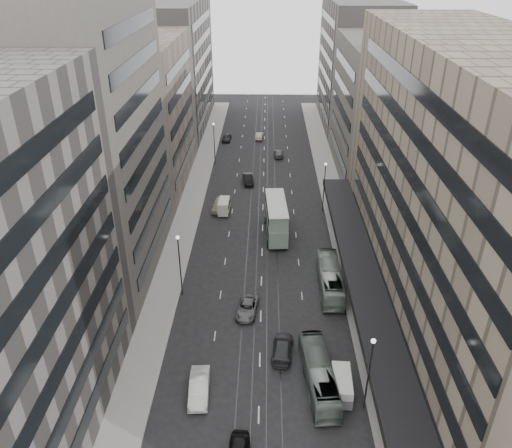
# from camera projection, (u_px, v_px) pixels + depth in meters

# --- Properties ---
(ground) EXTENTS (220.00, 220.00, 0.00)m
(ground) POSITION_uv_depth(u_px,v_px,m) (260.00, 367.00, 50.68)
(ground) COLOR black
(ground) RESTS_ON ground
(sidewalk_right) EXTENTS (4.00, 125.00, 0.15)m
(sidewalk_right) POSITION_uv_depth(u_px,v_px,m) (335.00, 203.00, 83.29)
(sidewalk_right) COLOR gray
(sidewalk_right) RESTS_ON ground
(sidewalk_left) EXTENTS (4.00, 125.00, 0.15)m
(sidewalk_left) POSITION_uv_depth(u_px,v_px,m) (192.00, 202.00, 83.74)
(sidewalk_left) COLOR gray
(sidewalk_left) RESTS_ON ground
(department_store) EXTENTS (19.20, 60.00, 30.00)m
(department_store) POSITION_uv_depth(u_px,v_px,m) (475.00, 202.00, 50.10)
(department_store) COLOR #7D715B
(department_store) RESTS_ON ground
(building_right_mid) EXTENTS (15.00, 28.00, 24.00)m
(building_right_mid) POSITION_uv_depth(u_px,v_px,m) (383.00, 109.00, 90.09)
(building_right_mid) COLOR #4E4943
(building_right_mid) RESTS_ON ground
(building_right_far) EXTENTS (15.00, 32.00, 28.00)m
(building_right_far) POSITION_uv_depth(u_px,v_px,m) (358.00, 65.00, 115.43)
(building_right_far) COLOR #615B57
(building_right_far) RESTS_ON ground
(building_left_b) EXTENTS (15.00, 26.00, 34.00)m
(building_left_b) POSITION_uv_depth(u_px,v_px,m) (83.00, 143.00, 59.57)
(building_left_b) COLOR #4E4943
(building_left_b) RESTS_ON ground
(building_left_c) EXTENTS (15.00, 28.00, 25.00)m
(building_left_c) POSITION_uv_depth(u_px,v_px,m) (139.00, 115.00, 85.40)
(building_left_c) COLOR gray
(building_left_c) RESTS_ON ground
(building_left_d) EXTENTS (15.00, 38.00, 28.00)m
(building_left_d) POSITION_uv_depth(u_px,v_px,m) (171.00, 67.00, 113.61)
(building_left_d) COLOR #615B57
(building_left_d) RESTS_ON ground
(lamp_right_near) EXTENTS (0.44, 0.44, 8.32)m
(lamp_right_near) POSITION_uv_depth(u_px,v_px,m) (370.00, 366.00, 43.61)
(lamp_right_near) COLOR #262628
(lamp_right_near) RESTS_ON ground
(lamp_right_far) EXTENTS (0.44, 0.44, 8.32)m
(lamp_right_far) POSITION_uv_depth(u_px,v_px,m) (325.00, 181.00, 78.68)
(lamp_right_far) COLOR #262628
(lamp_right_far) RESTS_ON ground
(lamp_left_near) EXTENTS (0.44, 0.44, 8.32)m
(lamp_left_near) POSITION_uv_depth(u_px,v_px,m) (179.00, 259.00, 58.88)
(lamp_left_near) COLOR #262628
(lamp_left_near) RESTS_ON ground
(lamp_left_far) EXTENTS (0.44, 0.44, 8.32)m
(lamp_left_far) POSITION_uv_depth(u_px,v_px,m) (214.00, 139.00, 96.58)
(lamp_left_far) COLOR #262628
(lamp_left_far) RESTS_ON ground
(bus_near) EXTENTS (3.39, 10.56, 2.89)m
(bus_near) POSITION_uv_depth(u_px,v_px,m) (319.00, 374.00, 47.84)
(bus_near) COLOR slate
(bus_near) RESTS_ON ground
(bus_far) EXTENTS (2.66, 10.80, 3.00)m
(bus_far) POSITION_uv_depth(u_px,v_px,m) (330.00, 278.00, 61.73)
(bus_far) COLOR gray
(bus_far) RESTS_ON ground
(double_decker) EXTENTS (3.50, 9.98, 5.38)m
(double_decker) POSITION_uv_depth(u_px,v_px,m) (276.00, 218.00, 72.81)
(double_decker) COLOR gray
(double_decker) RESTS_ON ground
(vw_microbus) EXTENTS (2.13, 4.32, 2.28)m
(vw_microbus) POSITION_uv_depth(u_px,v_px,m) (342.00, 385.00, 46.88)
(vw_microbus) COLOR slate
(vw_microbus) RESTS_ON ground
(panel_van) EXTENTS (1.89, 3.70, 2.31)m
(panel_van) POSITION_uv_depth(u_px,v_px,m) (224.00, 206.00, 79.74)
(panel_van) COLOR beige
(panel_van) RESTS_ON ground
(sedan_1) EXTENTS (2.09, 5.26, 1.70)m
(sedan_1) POSITION_uv_depth(u_px,v_px,m) (199.00, 387.00, 47.17)
(sedan_1) COLOR silver
(sedan_1) RESTS_ON ground
(sedan_2) EXTENTS (2.83, 5.03, 1.33)m
(sedan_2) POSITION_uv_depth(u_px,v_px,m) (247.00, 308.00, 57.94)
(sedan_2) COLOR #5D5C5F
(sedan_2) RESTS_ON ground
(sedan_3) EXTENTS (2.65, 5.38, 1.50)m
(sedan_3) POSITION_uv_depth(u_px,v_px,m) (283.00, 348.00, 52.01)
(sedan_3) COLOR #28292B
(sedan_3) RESTS_ON ground
(sedan_4) EXTENTS (2.38, 5.06, 1.67)m
(sedan_4) POSITION_uv_depth(u_px,v_px,m) (219.00, 205.00, 81.11)
(sedan_4) COLOR beige
(sedan_4) RESTS_ON ground
(sedan_5) EXTENTS (2.31, 4.95, 1.57)m
(sedan_5) POSITION_uv_depth(u_px,v_px,m) (248.00, 179.00, 90.43)
(sedan_5) COLOR black
(sedan_5) RESTS_ON ground
(sedan_6) EXTENTS (3.03, 5.62, 1.50)m
(sedan_6) POSITION_uv_depth(u_px,v_px,m) (275.00, 197.00, 83.75)
(sedan_6) COLOR beige
(sedan_6) RESTS_ON ground
(sedan_7) EXTENTS (2.02, 4.62, 1.32)m
(sedan_7) POSITION_uv_depth(u_px,v_px,m) (278.00, 153.00, 102.29)
(sedan_7) COLOR #545356
(sedan_7) RESTS_ON ground
(sedan_8) EXTENTS (2.11, 4.54, 1.51)m
(sedan_8) POSITION_uv_depth(u_px,v_px,m) (227.00, 137.00, 110.83)
(sedan_8) COLOR #232426
(sedan_8) RESTS_ON ground
(sedan_9) EXTENTS (1.83, 4.37, 1.40)m
(sedan_9) POSITION_uv_depth(u_px,v_px,m) (259.00, 136.00, 111.87)
(sedan_9) COLOR #B2AA93
(sedan_9) RESTS_ON ground
(pedestrian) EXTENTS (0.71, 0.49, 1.87)m
(pedestrian) POSITION_uv_depth(u_px,v_px,m) (398.00, 411.00, 44.48)
(pedestrian) COLOR black
(pedestrian) RESTS_ON sidewalk_right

